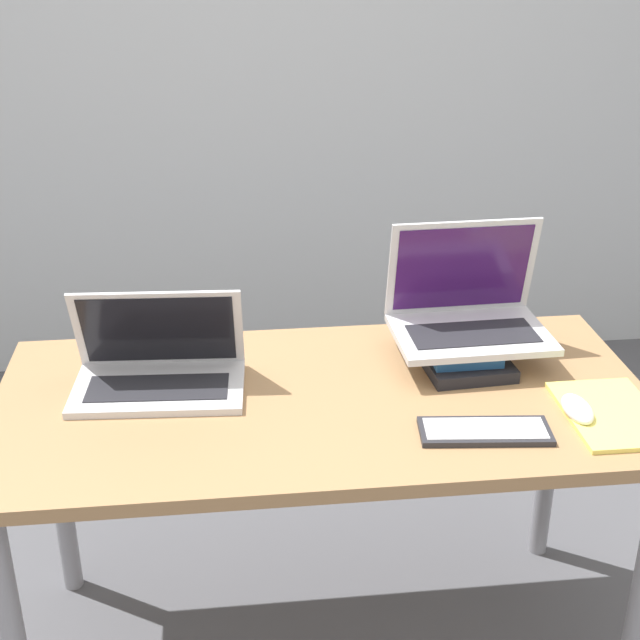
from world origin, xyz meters
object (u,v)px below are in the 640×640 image
laptop_on_books (468,312)px  mouse (577,409)px  notepad (611,414)px  laptop_left (159,368)px  wireless_keyboard (485,431)px  book_stack (459,350)px

laptop_on_books → mouse: bearing=-62.2°
notepad → laptop_left: bearing=166.1°
wireless_keyboard → notepad: wireless_keyboard is taller
wireless_keyboard → mouse: size_ratio=2.37×
laptop_on_books → wireless_keyboard: size_ratio=1.32×
laptop_left → laptop_on_books: size_ratio=1.06×
laptop_on_books → wireless_keyboard: laptop_on_books is taller
laptop_left → laptop_on_books: laptop_on_books is taller
laptop_on_books → notepad: laptop_on_books is taller
laptop_left → notepad: laptop_left is taller
laptop_on_books → book_stack: bearing=-128.0°
book_stack → laptop_left: bearing=-176.1°
book_stack → mouse: book_stack is taller
laptop_left → laptop_on_books: 0.71m
book_stack → mouse: bearing=-56.5°
laptop_left → mouse: size_ratio=3.33×
mouse → notepad: bearing=-4.8°
laptop_on_books → mouse: size_ratio=3.13×
laptop_on_books → laptop_left: bearing=-173.9°
laptop_on_books → notepad: bearing=-53.1°
wireless_keyboard → mouse: mouse is taller
laptop_on_books → wireless_keyboard: bearing=-98.2°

